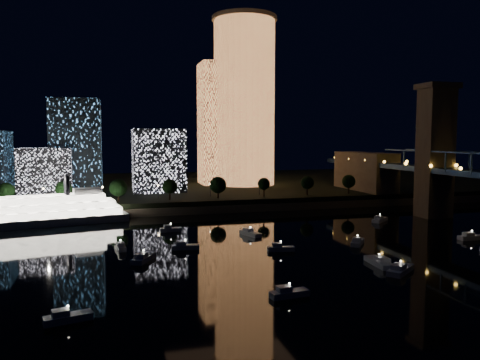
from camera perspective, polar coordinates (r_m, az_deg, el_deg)
The scene contains 10 objects.
ground at distance 116.60m, azimuth 12.11°, elevation -9.81°, with size 520.00×520.00×0.00m, color black.
far_bank at distance 266.34m, azimuth -4.03°, elevation -0.77°, with size 420.00×160.00×5.00m, color black.
seawall at distance 191.24m, azimuth 0.65°, elevation -3.39°, with size 420.00×6.00×3.00m, color #6B5E4C.
tower_cylindrical at distance 251.08m, azimuth 0.53°, elevation 9.52°, with size 34.00×34.00×87.84m.
tower_rectangular at distance 254.47m, azimuth -2.57°, elevation 6.82°, with size 20.34×20.34×64.71m, color #FF9951.
midrise_blocks at distance 217.87m, azimuth -19.57°, elevation 2.59°, with size 95.46×31.81×41.37m.
riverboat at distance 174.74m, azimuth -23.30°, elevation -3.64°, with size 58.92×22.39×17.41m.
motorboats at distance 124.66m, azimuth 7.81°, elevation -8.38°, with size 117.60×73.32×2.78m.
esplanade_trees at distance 189.27m, azimuth -10.77°, elevation -0.83°, with size 166.44×6.99×8.99m.
street_lamps at distance 195.65m, azimuth -9.95°, elevation -1.05°, with size 132.70×0.70×5.65m.
Camera 1 is at (-52.69, -99.64, 29.86)m, focal length 35.00 mm.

